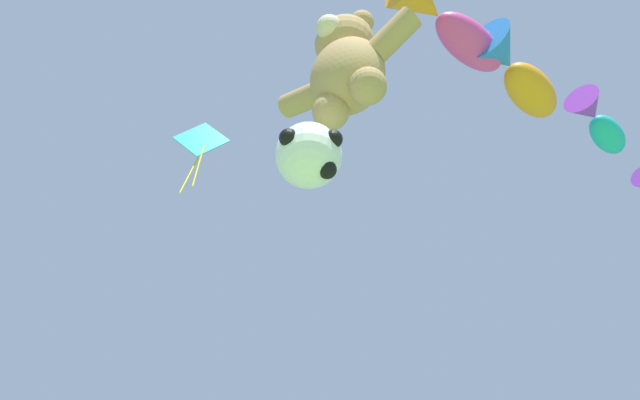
{
  "coord_description": "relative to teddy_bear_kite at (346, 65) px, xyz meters",
  "views": [
    {
      "loc": [
        3.1,
        1.44,
        1.78
      ],
      "look_at": [
        0.15,
        5.13,
        7.69
      ],
      "focal_mm": 35.0,
      "sensor_mm": 36.0,
      "label": 1
    }
  ],
  "objects": [
    {
      "name": "diamond_kite",
      "position": [
        -4.12,
        0.73,
        2.86
      ],
      "size": [
        0.88,
        0.81,
        2.3
      ],
      "color": "#19ADB2"
    },
    {
      "name": "soccer_ball_kite",
      "position": [
        -0.47,
        -0.17,
        -1.88
      ],
      "size": [
        0.83,
        0.83,
        0.77
      ],
      "color": "white"
    },
    {
      "name": "fish_kite_tangerine",
      "position": [
        1.6,
        2.95,
        2.37
      ],
      "size": [
        0.98,
        2.11,
        0.9
      ],
      "color": "orange"
    },
    {
      "name": "teddy_bear_kite",
      "position": [
        0.0,
        0.0,
        0.0
      ],
      "size": [
        2.26,
        0.99,
        2.29
      ],
      "color": "tan"
    },
    {
      "name": "fish_kite_teal",
      "position": [
        2.34,
        5.14,
        2.74
      ],
      "size": [
        0.73,
        1.65,
        0.7
      ],
      "color": "#19ADB2"
    },
    {
      "name": "fish_kite_magenta",
      "position": [
        1.13,
        1.37,
        2.31
      ],
      "size": [
        1.24,
        2.39,
        0.85
      ],
      "color": "#E53F9E"
    }
  ]
}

